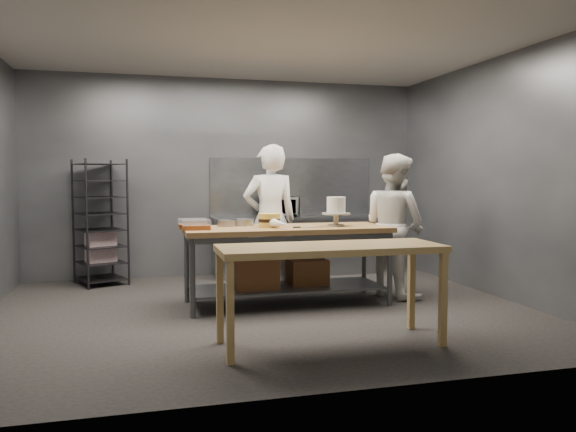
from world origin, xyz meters
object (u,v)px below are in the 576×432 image
at_px(microwave, 279,207).
at_px(chef_behind, 270,220).
at_px(chef_right, 394,225).
at_px(near_counter, 331,255).
at_px(speed_rack, 100,223).
at_px(work_table, 283,256).
at_px(frosted_cake_stand, 336,208).
at_px(layer_cake, 269,220).

bearing_deg(microwave, chef_behind, -108.97).
bearing_deg(chef_right, near_counter, 121.06).
xyz_separation_m(speed_rack, chef_right, (3.64, -1.75, 0.04)).
height_order(work_table, frosted_cake_stand, frosted_cake_stand).
distance_m(speed_rack, chef_behind, 2.47).
relative_size(work_table, layer_cake, 9.46).
bearing_deg(frosted_cake_stand, chef_behind, 131.86).
height_order(near_counter, speed_rack, speed_rack).
bearing_deg(layer_cake, frosted_cake_stand, -4.90).
bearing_deg(chef_right, chef_behind, 50.75).
xyz_separation_m(frosted_cake_stand, layer_cake, (-0.80, 0.07, -0.13)).
height_order(speed_rack, layer_cake, speed_rack).
bearing_deg(speed_rack, layer_cake, -42.97).
xyz_separation_m(work_table, chef_behind, (-0.01, 0.64, 0.39)).
bearing_deg(speed_rack, chef_right, -25.62).
height_order(near_counter, chef_behind, chef_behind).
xyz_separation_m(work_table, microwave, (0.43, 1.94, 0.48)).
height_order(near_counter, chef_right, chef_right).
height_order(speed_rack, microwave, speed_rack).
distance_m(microwave, layer_cake, 2.03).
bearing_deg(chef_behind, speed_rack, -30.45).
bearing_deg(work_table, speed_rack, 139.41).
relative_size(microwave, frosted_cake_stand, 1.56).
xyz_separation_m(work_table, layer_cake, (-0.17, -0.00, 0.43)).
distance_m(work_table, chef_behind, 0.75).
distance_m(chef_behind, chef_right, 1.58).
bearing_deg(speed_rack, microwave, 1.76).
relative_size(chef_right, microwave, 3.31).
bearing_deg(microwave, work_table, -102.57).
height_order(chef_behind, frosted_cake_stand, chef_behind).
bearing_deg(speed_rack, work_table, -40.59).
bearing_deg(work_table, microwave, 77.43).
distance_m(chef_right, layer_cake, 1.65).
bearing_deg(layer_cake, chef_behind, 76.42).
bearing_deg(work_table, frosted_cake_stand, -6.57).
bearing_deg(chef_right, layer_cake, 74.50).
relative_size(work_table, chef_right, 1.34).
height_order(work_table, chef_right, chef_right).
relative_size(speed_rack, chef_behind, 0.91).
xyz_separation_m(near_counter, microwave, (0.42, 3.61, 0.24)).
distance_m(speed_rack, chef_right, 4.04).
xyz_separation_m(chef_right, microwave, (-1.04, 1.83, 0.15)).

